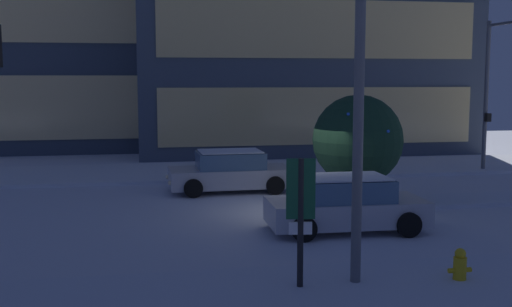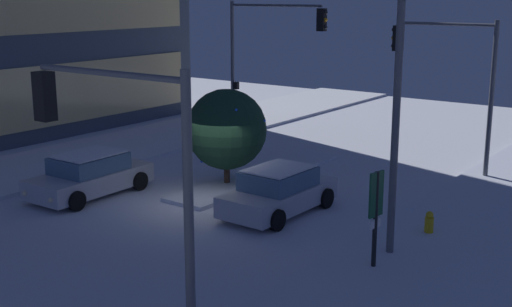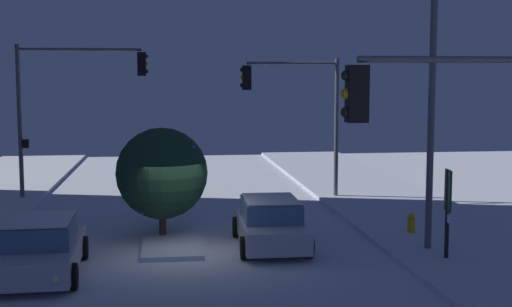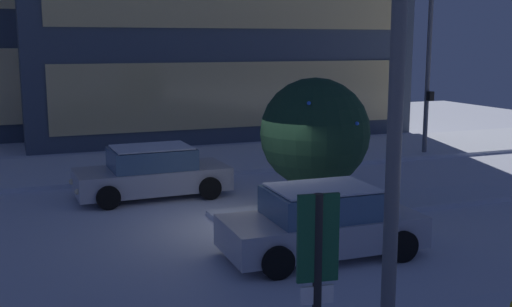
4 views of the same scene
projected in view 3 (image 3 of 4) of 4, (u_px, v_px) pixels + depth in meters
ground at (187, 254)px, 20.23m from camera, size 52.00×52.00×0.00m
curb_strip_near at (460, 243)px, 21.30m from camera, size 52.00×5.20×0.14m
median_strip at (171, 226)px, 23.83m from camera, size 9.00×1.80×0.14m
car_near at (270, 224)px, 21.08m from camera, size 4.35×2.14×1.49m
car_far at (41, 248)px, 18.04m from camera, size 4.52×2.21×1.49m
traffic_light_corner_near_left at (472, 143)px, 12.41m from camera, size 0.32×4.22×5.65m
traffic_light_corner_near_right at (298, 102)px, 28.92m from camera, size 0.32×4.20×5.94m
traffic_light_corner_far_right at (69, 93)px, 28.97m from camera, size 0.32×5.45×6.52m
street_lamp_arched at (405, 67)px, 19.66m from camera, size 0.67×3.30×8.42m
fire_hydrant at (411, 225)px, 22.48m from camera, size 0.48×0.26×0.77m
parking_info_sign at (448, 204)px, 19.15m from camera, size 0.55×0.13×2.61m
decorated_tree_median at (162, 173)px, 21.94m from camera, size 2.97×2.91×3.58m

